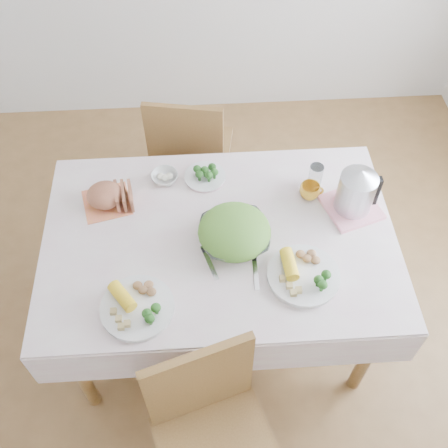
{
  "coord_description": "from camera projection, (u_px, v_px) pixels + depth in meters",
  "views": [
    {
      "loc": [
        -0.07,
        -1.32,
        2.55
      ],
      "look_at": [
        0.02,
        0.02,
        0.82
      ],
      "focal_mm": 42.0,
      "sensor_mm": 36.0,
      "label": 1
    }
  ],
  "objects": [
    {
      "name": "fruit_bowl",
      "position": [
        165.0,
        177.0,
        2.41
      ],
      "size": [
        0.16,
        0.16,
        0.04
      ],
      "primitive_type": "imported",
      "rotation": [
        0.0,
        0.0,
        -0.33
      ],
      "color": "white",
      "rests_on": "tablecloth"
    },
    {
      "name": "dinner_plate_right",
      "position": [
        303.0,
        276.0,
        2.09
      ],
      "size": [
        0.36,
        0.36,
        0.02
      ],
      "primitive_type": "cylinder",
      "rotation": [
        0.0,
        0.0,
        -0.27
      ],
      "color": "white",
      "rests_on": "tablecloth"
    },
    {
      "name": "fork_right",
      "position": [
        256.0,
        273.0,
        2.11
      ],
      "size": [
        0.02,
        0.17,
        0.0
      ],
      "primitive_type": "cube",
      "rotation": [
        0.0,
        0.0,
        -0.02
      ],
      "color": "silver",
      "rests_on": "tablecloth"
    },
    {
      "name": "glass_tumbler",
      "position": [
        316.0,
        175.0,
        2.35
      ],
      "size": [
        0.08,
        0.08,
        0.12
      ],
      "primitive_type": "cylinder",
      "rotation": [
        0.0,
        0.0,
        0.38
      ],
      "color": "white",
      "rests_on": "tablecloth"
    },
    {
      "name": "dinner_plate_left",
      "position": [
        138.0,
        308.0,
        2.0
      ],
      "size": [
        0.35,
        0.35,
        0.02
      ],
      "primitive_type": "cylinder",
      "rotation": [
        0.0,
        0.0,
        0.27
      ],
      "color": "white",
      "rests_on": "tablecloth"
    },
    {
      "name": "pink_tray",
      "position": [
        351.0,
        207.0,
        2.31
      ],
      "size": [
        0.28,
        0.28,
        0.02
      ],
      "primitive_type": "cube",
      "rotation": [
        0.0,
        0.0,
        0.32
      ],
      "color": "pink",
      "rests_on": "tablecloth"
    },
    {
      "name": "floor",
      "position": [
        221.0,
        320.0,
        2.83
      ],
      "size": [
        3.6,
        3.6,
        0.0
      ],
      "primitive_type": "plane",
      "color": "brown",
      "rests_on": "ground"
    },
    {
      "name": "electric_kettle",
      "position": [
        356.0,
        190.0,
        2.22
      ],
      "size": [
        0.18,
        0.18,
        0.22
      ],
      "primitive_type": "cylinder",
      "rotation": [
        0.0,
        0.0,
        -0.14
      ],
      "color": "#B2B5BA",
      "rests_on": "pink_tray"
    },
    {
      "name": "dining_table",
      "position": [
        220.0,
        284.0,
        2.53
      ],
      "size": [
        1.4,
        0.9,
        0.75
      ],
      "primitive_type": "cube",
      "color": "brown",
      "rests_on": "floor"
    },
    {
      "name": "yellow_mug",
      "position": [
        310.0,
        191.0,
        2.33
      ],
      "size": [
        0.1,
        0.1,
        0.07
      ],
      "primitive_type": "imported",
      "rotation": [
        0.0,
        0.0,
        -0.14
      ],
      "color": "gold",
      "rests_on": "tablecloth"
    },
    {
      "name": "broccoli_plate",
      "position": [
        205.0,
        177.0,
        2.42
      ],
      "size": [
        0.21,
        0.21,
        0.02
      ],
      "primitive_type": "cylinder",
      "rotation": [
        0.0,
        0.0,
        -0.07
      ],
      "color": "beige",
      "rests_on": "tablecloth"
    },
    {
      "name": "fork_left",
      "position": [
        210.0,
        263.0,
        2.14
      ],
      "size": [
        0.07,
        0.16,
        0.0
      ],
      "primitive_type": "cube",
      "rotation": [
        0.0,
        0.0,
        0.3
      ],
      "color": "silver",
      "rests_on": "tablecloth"
    },
    {
      "name": "salad_bowl",
      "position": [
        234.0,
        236.0,
        2.18
      ],
      "size": [
        0.32,
        0.32,
        0.07
      ],
      "primitive_type": "imported",
      "rotation": [
        0.0,
        0.0,
        0.12
      ],
      "color": "white",
      "rests_on": "tablecloth"
    },
    {
      "name": "bread_loaf",
      "position": [
        105.0,
        194.0,
        2.29
      ],
      "size": [
        0.16,
        0.15,
        0.1
      ],
      "primitive_type": "ellipsoid",
      "rotation": [
        0.0,
        0.0,
        -0.02
      ],
      "color": "brown",
      "rests_on": "napkin"
    },
    {
      "name": "napkin",
      "position": [
        107.0,
        202.0,
        2.34
      ],
      "size": [
        0.24,
        0.24,
        0.0
      ],
      "primitive_type": "cube",
      "rotation": [
        0.0,
        0.0,
        0.24
      ],
      "color": "#DC7548",
      "rests_on": "tablecloth"
    },
    {
      "name": "chair_far",
      "position": [
        192.0,
        149.0,
        2.97
      ],
      "size": [
        0.49,
        0.49,
        0.93
      ],
      "primitive_type": "cube",
      "rotation": [
        0.0,
        0.0,
        2.96
      ],
      "color": "brown",
      "rests_on": "floor"
    },
    {
      "name": "tablecloth",
      "position": [
        220.0,
        237.0,
        2.23
      ],
      "size": [
        1.5,
        1.0,
        0.01
      ],
      "primitive_type": "cube",
      "color": "silver",
      "rests_on": "dining_table"
    }
  ]
}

